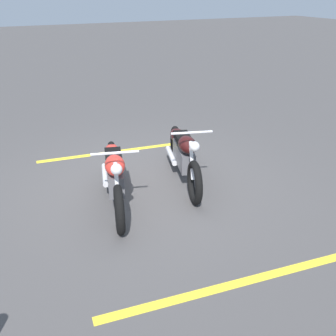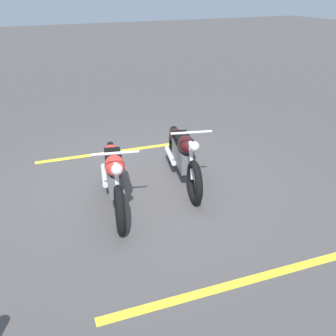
{
  "view_description": "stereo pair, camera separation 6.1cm",
  "coord_description": "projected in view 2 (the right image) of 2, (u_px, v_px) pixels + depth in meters",
  "views": [
    {
      "loc": [
        5.33,
        -2.1,
        2.98
      ],
      "look_at": [
        0.86,
        0.0,
        0.65
      ],
      "focal_mm": 41.53,
      "sensor_mm": 36.0,
      "label": 1
    },
    {
      "loc": [
        5.31,
        -2.15,
        2.98
      ],
      "look_at": [
        0.86,
        0.0,
        0.65
      ],
      "focal_mm": 41.53,
      "sensor_mm": 36.0,
      "label": 2
    }
  ],
  "objects": [
    {
      "name": "parking_stripe_near",
      "position": [
        119.0,
        151.0,
        7.69
      ],
      "size": [
        0.42,
        3.2,
        0.01
      ],
      "primitive_type": "cube",
      "rotation": [
        0.0,
        0.0,
        1.48
      ],
      "color": "yellow",
      "rests_on": "ground"
    },
    {
      "name": "motorcycle_bright_foreground",
      "position": [
        114.0,
        174.0,
        5.73
      ],
      "size": [
        2.19,
        0.77,
        1.04
      ],
      "rotation": [
        0.0,
        0.0,
        -0.25
      ],
      "color": "black",
      "rests_on": "ground"
    },
    {
      "name": "ground_plane",
      "position": [
        145.0,
        184.0,
        6.44
      ],
      "size": [
        60.0,
        60.0,
        0.0
      ],
      "primitive_type": "plane",
      "color": "#474444"
    },
    {
      "name": "motorcycle_dark_foreground",
      "position": [
        183.0,
        153.0,
        6.43
      ],
      "size": [
        2.18,
        0.8,
        1.04
      ],
      "rotation": [
        0.0,
        0.0,
        -0.28
      ],
      "color": "black",
      "rests_on": "ground"
    },
    {
      "name": "parking_stripe_mid",
      "position": [
        240.0,
        283.0,
        4.29
      ],
      "size": [
        0.42,
        3.2,
        0.01
      ],
      "primitive_type": "cube",
      "rotation": [
        0.0,
        0.0,
        1.48
      ],
      "color": "yellow",
      "rests_on": "ground"
    }
  ]
}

